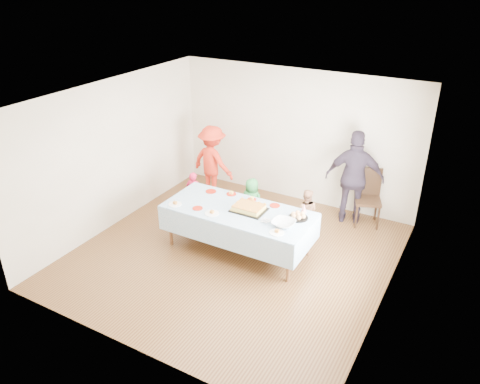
{
  "coord_description": "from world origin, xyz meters",
  "views": [
    {
      "loc": [
        3.35,
        -5.77,
        4.47
      ],
      "look_at": [
        -0.04,
        0.3,
        1.05
      ],
      "focal_mm": 35.0,
      "sensor_mm": 36.0,
      "label": 1
    }
  ],
  "objects_px": {
    "birthday_cake": "(249,208)",
    "dining_chair": "(368,194)",
    "adult_left": "(213,162)",
    "party_table": "(238,212)"
  },
  "relations": [
    {
      "from": "party_table",
      "to": "dining_chair",
      "type": "bearing_deg",
      "value": 51.13
    },
    {
      "from": "dining_chair",
      "to": "birthday_cake",
      "type": "bearing_deg",
      "value": -147.24
    },
    {
      "from": "birthday_cake",
      "to": "adult_left",
      "type": "relative_size",
      "value": 0.36
    },
    {
      "from": "dining_chair",
      "to": "adult_left",
      "type": "relative_size",
      "value": 0.69
    },
    {
      "from": "party_table",
      "to": "adult_left",
      "type": "bearing_deg",
      "value": 133.61
    },
    {
      "from": "birthday_cake",
      "to": "adult_left",
      "type": "xyz_separation_m",
      "value": [
        -1.67,
        1.51,
        -0.06
      ]
    },
    {
      "from": "party_table",
      "to": "dining_chair",
      "type": "relative_size",
      "value": 2.35
    },
    {
      "from": "birthday_cake",
      "to": "dining_chair",
      "type": "distance_m",
      "value": 2.47
    },
    {
      "from": "birthday_cake",
      "to": "dining_chair",
      "type": "height_order",
      "value": "dining_chair"
    },
    {
      "from": "birthday_cake",
      "to": "adult_left",
      "type": "distance_m",
      "value": 2.25
    }
  ]
}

